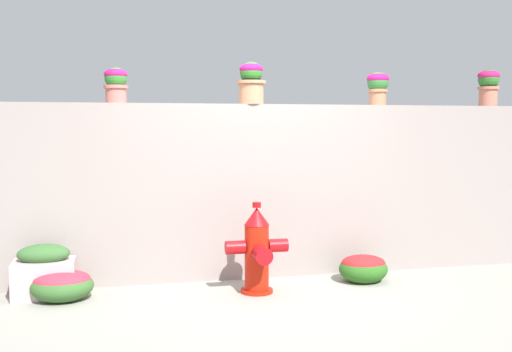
{
  "coord_description": "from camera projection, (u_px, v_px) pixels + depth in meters",
  "views": [
    {
      "loc": [
        -1.46,
        -5.21,
        1.56
      ],
      "look_at": [
        -0.04,
        0.74,
        1.06
      ],
      "focal_mm": 42.94,
      "sensor_mm": 36.0,
      "label": 1
    }
  ],
  "objects": [
    {
      "name": "ground_plane",
      "position": [
        280.0,
        300.0,
        5.52
      ],
      "size": [
        24.0,
        24.0,
        0.0
      ],
      "primitive_type": "plane",
      "color": "gray"
    },
    {
      "name": "stone_wall",
      "position": [
        256.0,
        191.0,
        6.36
      ],
      "size": [
        6.09,
        0.28,
        1.78
      ],
      "primitive_type": "cube",
      "color": "gray",
      "rests_on": "ground"
    },
    {
      "name": "potted_plant_1",
      "position": [
        116.0,
        82.0,
        5.94
      ],
      "size": [
        0.24,
        0.24,
        0.35
      ],
      "color": "#C26962",
      "rests_on": "stone_wall"
    },
    {
      "name": "potted_plant_2",
      "position": [
        251.0,
        81.0,
        6.22
      ],
      "size": [
        0.29,
        0.29,
        0.43
      ],
      "color": "tan",
      "rests_on": "stone_wall"
    },
    {
      "name": "potted_plant_3",
      "position": [
        378.0,
        85.0,
        6.57
      ],
      "size": [
        0.24,
        0.24,
        0.36
      ],
      "color": "#B97553",
      "rests_on": "stone_wall"
    },
    {
      "name": "potted_plant_4",
      "position": [
        488.0,
        84.0,
        6.9
      ],
      "size": [
        0.24,
        0.24,
        0.42
      ],
      "color": "#BD6D58",
      "rests_on": "stone_wall"
    },
    {
      "name": "fire_hydrant",
      "position": [
        257.0,
        251.0,
        5.71
      ],
      "size": [
        0.59,
        0.47,
        0.86
      ],
      "color": "red",
      "rests_on": "ground"
    },
    {
      "name": "flower_bush_left",
      "position": [
        62.0,
        284.0,
        5.5
      ],
      "size": [
        0.56,
        0.5,
        0.28
      ],
      "color": "#36622C",
      "rests_on": "ground"
    },
    {
      "name": "flower_bush_right",
      "position": [
        363.0,
        267.0,
        6.15
      ],
      "size": [
        0.5,
        0.45,
        0.28
      ],
      "color": "#2A601E",
      "rests_on": "ground"
    },
    {
      "name": "planter_box",
      "position": [
        44.0,
        272.0,
        5.58
      ],
      "size": [
        0.55,
        0.35,
        0.49
      ],
      "color": "#BB9EA0",
      "rests_on": "ground"
    }
  ]
}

